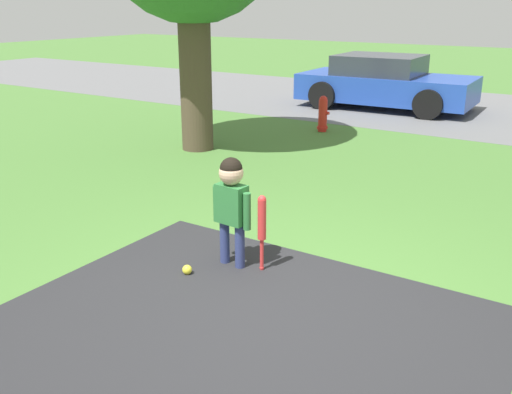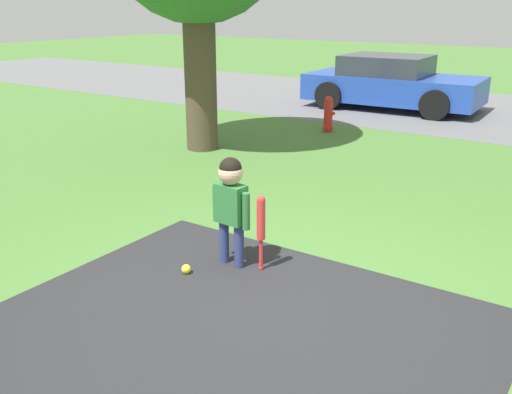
{
  "view_description": "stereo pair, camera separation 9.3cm",
  "coord_description": "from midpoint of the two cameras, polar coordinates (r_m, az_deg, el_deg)",
  "views": [
    {
      "loc": [
        2.07,
        -3.49,
        2.3
      ],
      "look_at": [
        -0.72,
        0.81,
        0.55
      ],
      "focal_mm": 40.0,
      "sensor_mm": 36.0,
      "label": 1
    },
    {
      "loc": [
        2.14,
        -3.44,
        2.3
      ],
      "look_at": [
        -0.72,
        0.81,
        0.55
      ],
      "focal_mm": 40.0,
      "sensor_mm": 36.0,
      "label": 2
    }
  ],
  "objects": [
    {
      "name": "child",
      "position": [
        5.06,
        -2.99,
        0.02
      ],
      "size": [
        0.42,
        0.22,
        1.02
      ],
      "rotation": [
        0.0,
        0.0,
        -0.07
      ],
      "color": "navy",
      "rests_on": "ground"
    },
    {
      "name": "street_strip",
      "position": [
        13.57,
        23.78,
        7.56
      ],
      "size": [
        40.0,
        6.0,
        0.01
      ],
      "color": "slate",
      "rests_on": "ground"
    },
    {
      "name": "fire_hydrant",
      "position": [
        10.79,
        6.45,
        8.24
      ],
      "size": [
        0.23,
        0.2,
        0.67
      ],
      "color": "red",
      "rests_on": "ground"
    },
    {
      "name": "baseball_bat",
      "position": [
        5.02,
        0.06,
        -2.55
      ],
      "size": [
        0.08,
        0.08,
        0.71
      ],
      "color": "red",
      "rests_on": "ground"
    },
    {
      "name": "sports_ball",
      "position": [
        5.16,
        -7.42,
        -7.22
      ],
      "size": [
        0.09,
        0.09,
        0.09
      ],
      "color": "yellow",
      "rests_on": "ground"
    },
    {
      "name": "parked_car",
      "position": [
        13.5,
        12.55,
        11.08
      ],
      "size": [
        3.9,
        2.08,
        1.18
      ],
      "rotation": [
        0.0,
        0.0,
        0.04
      ],
      "color": "#2347AD",
      "rests_on": "ground"
    },
    {
      "name": "ground_plane",
      "position": [
        4.66,
        1.49,
        -10.69
      ],
      "size": [
        60.0,
        60.0,
        0.0
      ],
      "primitive_type": "plane",
      "color": "#477533"
    }
  ]
}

